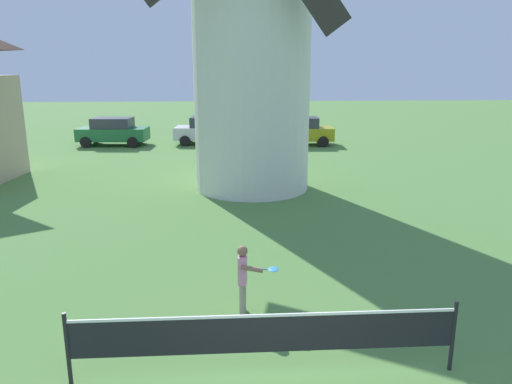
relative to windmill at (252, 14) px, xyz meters
name	(u,v)px	position (x,y,z in m)	size (l,w,h in m)	color
windmill	(252,14)	(0.00, 0.00, 0.00)	(7.17, 4.76, 12.35)	silver
tennis_net	(265,334)	(-0.44, -11.26, -5.36)	(5.51, 0.06, 1.10)	black
player_far	(244,275)	(-0.66, -9.33, -5.33)	(0.73, 0.55, 1.27)	#9E937F
parked_car_green	(113,131)	(-7.28, 10.52, -5.24)	(3.92, 2.12, 1.56)	#1E6638
parked_car_silver	(212,130)	(-1.70, 10.62, -5.24)	(4.37, 2.22, 1.56)	silver
parked_car_mustard	(298,131)	(3.18, 10.11, -5.24)	(4.03, 2.08, 1.56)	#999919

